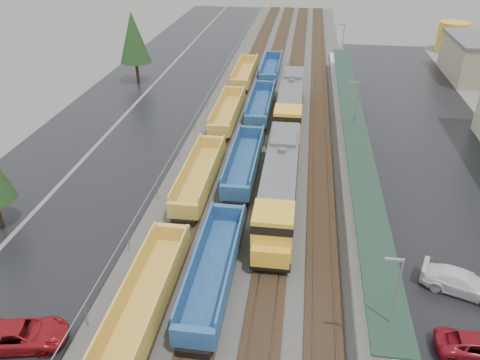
% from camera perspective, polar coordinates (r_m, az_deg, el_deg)
% --- Properties ---
extents(ballast_strip, '(20.00, 160.00, 0.08)m').
position_cam_1_polar(ballast_strip, '(65.12, 4.38, 8.26)').
color(ballast_strip, '#302D2B').
rests_on(ballast_strip, ground).
extents(trackbed, '(14.60, 160.00, 0.22)m').
position_cam_1_polar(trackbed, '(65.08, 4.38, 8.36)').
color(trackbed, black).
rests_on(trackbed, ground).
extents(west_parking_lot, '(10.00, 160.00, 0.02)m').
position_cam_1_polar(west_parking_lot, '(67.64, -8.55, 8.83)').
color(west_parking_lot, black).
rests_on(west_parking_lot, ground).
extents(west_road, '(9.00, 160.00, 0.02)m').
position_cam_1_polar(west_road, '(71.03, -16.42, 8.97)').
color(west_road, black).
rests_on(west_road, ground).
extents(east_commuter_lot, '(16.00, 100.00, 0.02)m').
position_cam_1_polar(east_commuter_lot, '(57.96, 22.70, 3.02)').
color(east_commuter_lot, black).
rests_on(east_commuter_lot, ground).
extents(station_platform, '(3.00, 80.00, 8.00)m').
position_cam_1_polar(station_platform, '(55.88, 13.42, 4.46)').
color(station_platform, '#9E9B93').
rests_on(station_platform, ground).
extents(chainlink_fence, '(0.08, 160.04, 2.02)m').
position_cam_1_polar(chainlink_fence, '(64.34, -4.25, 9.49)').
color(chainlink_fence, gray).
rests_on(chainlink_fence, ground).
extents(tree_west_far, '(4.84, 4.84, 11.00)m').
position_cam_1_polar(tree_west_far, '(77.16, -12.86, 16.60)').
color(tree_west_far, '#332316').
rests_on(tree_west_far, ground).
extents(locomotive_lead, '(3.16, 20.81, 4.71)m').
position_cam_1_polar(locomotive_lead, '(42.41, 4.80, -0.67)').
color(locomotive_lead, black).
rests_on(locomotive_lead, ground).
extents(locomotive_trail, '(3.16, 20.81, 4.71)m').
position_cam_1_polar(locomotive_trail, '(61.42, 6.14, 9.27)').
color(locomotive_trail, black).
rests_on(locomotive_trail, ground).
extents(well_string_yellow, '(2.80, 99.83, 2.48)m').
position_cam_1_polar(well_string_yellow, '(39.61, -7.50, -5.51)').
color(well_string_yellow, gold).
rests_on(well_string_yellow, ground).
extents(well_string_blue, '(2.85, 98.82, 2.53)m').
position_cam_1_polar(well_string_blue, '(41.60, -0.98, -3.28)').
color(well_string_blue, navy).
rests_on(well_string_blue, ground).
extents(storage_tank, '(5.60, 5.60, 5.60)m').
position_cam_1_polar(storage_tank, '(103.47, 24.43, 15.59)').
color(storage_tank, gold).
rests_on(storage_tank, ground).
extents(parked_car_west_c, '(3.82, 6.18, 1.60)m').
position_cam_1_polar(parked_car_west_c, '(34.04, -25.10, -16.74)').
color(parked_car_west_c, maroon).
rests_on(parked_car_west_c, ground).
extents(parked_car_east_b, '(2.29, 4.95, 1.37)m').
position_cam_1_polar(parked_car_east_b, '(33.99, 26.89, -17.62)').
color(parked_car_east_b, maroon).
rests_on(parked_car_east_b, ground).
extents(parked_car_east_c, '(4.01, 6.03, 1.62)m').
position_cam_1_polar(parked_car_east_c, '(38.00, 25.41, -11.22)').
color(parked_car_east_c, silver).
rests_on(parked_car_east_c, ground).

